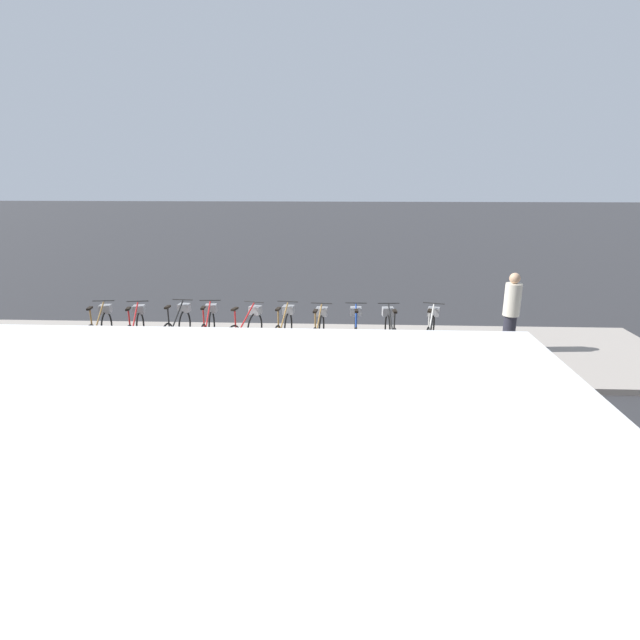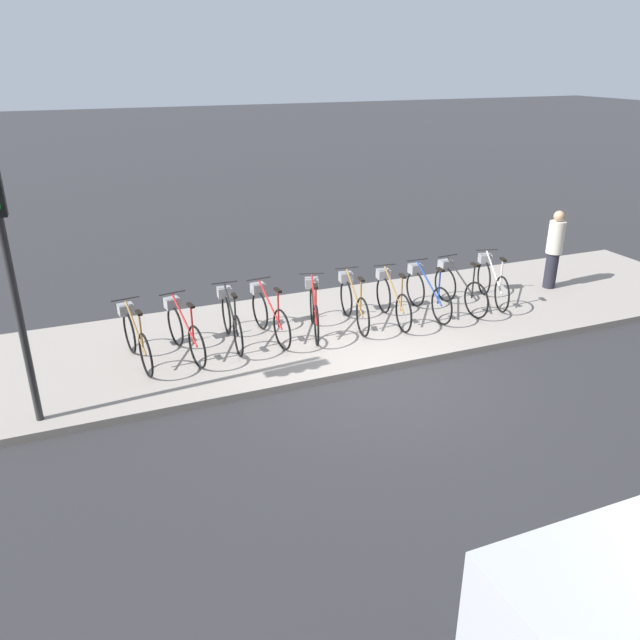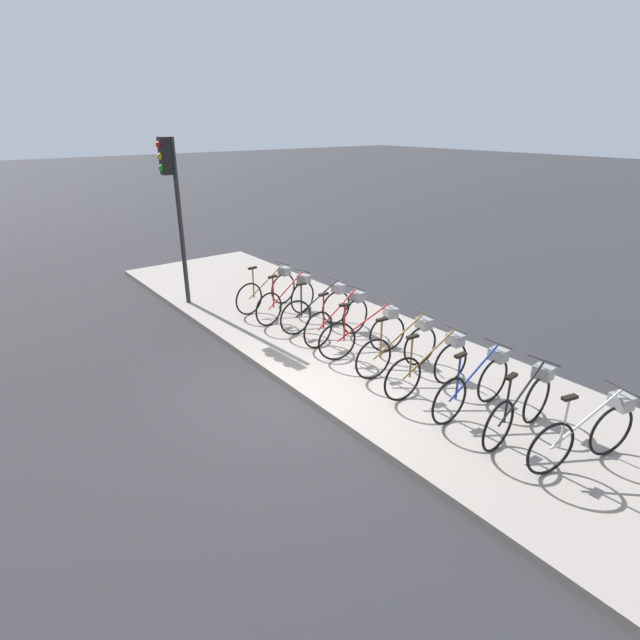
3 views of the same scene
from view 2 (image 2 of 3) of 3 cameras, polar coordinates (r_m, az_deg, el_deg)
name	(u,v)px [view 2 (image 2 of 3)]	position (r m, az deg, el deg)	size (l,w,h in m)	color
ground_plane	(375,374)	(10.20, 5.04, -4.93)	(120.00, 120.00, 0.00)	#2D2D30
sidewalk	(330,328)	(11.69, 0.95, -0.74)	(17.12, 3.71, 0.12)	#9E9389
parked_bicycle_0	(135,336)	(10.54, -16.54, -1.43)	(0.46, 1.70, 1.05)	black
parked_bicycle_1	(183,329)	(10.62, -12.38, -0.81)	(0.48, 1.69, 1.05)	black
parked_bicycle_2	(231,318)	(10.93, -8.18, 0.21)	(0.46, 1.71, 1.05)	black
parked_bicycle_3	(268,313)	(11.06, -4.74, 0.67)	(0.46, 1.70, 1.05)	black
parked_bicycle_4	(314,308)	(11.25, -0.57, 1.14)	(0.63, 1.64, 1.05)	black
parked_bicycle_5	(353,301)	(11.59, 3.02, 1.78)	(0.46, 1.70, 1.05)	black
parked_bicycle_6	(392,297)	(11.82, 6.56, 2.08)	(0.46, 1.70, 1.05)	black
parked_bicycle_7	(426,291)	(12.23, 9.66, 2.63)	(0.46, 1.71, 1.05)	black
parked_bicycle_8	(458,286)	(12.62, 12.48, 3.05)	(0.46, 1.71, 1.05)	black
parked_bicycle_9	(491,280)	(13.15, 15.40, 3.56)	(0.60, 1.65, 1.05)	black
pedestrian	(554,248)	(14.22, 20.63, 6.19)	(0.34, 0.34, 1.68)	#23232D
traffic_light	(2,238)	(8.51, -27.05, 6.70)	(0.24, 0.40, 3.65)	#2D2D2D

